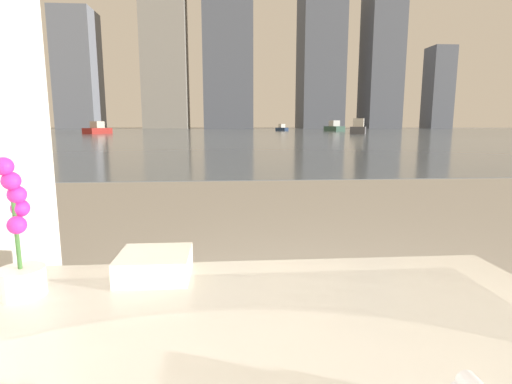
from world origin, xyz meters
The scene contains 13 objects.
potted_orchid centered at (-0.64, 0.84, 0.66)m, with size 0.13×0.13×0.40m.
towel_stack centered at (-0.28, 0.95, 0.58)m, with size 0.22×0.22×0.08m.
harbor_water centered at (0.00, 62.00, 0.01)m, with size 180.00×110.00×0.01m.
harbor_boat_0 centered at (-28.72, 53.60, 0.55)m, with size 1.44×4.12×1.54m.
harbor_boat_1 centered at (-14.58, 47.15, 0.51)m, with size 2.47×3.97×1.41m.
harbor_boat_2 centered at (9.80, 69.05, 0.42)m, with size 1.92×3.28×1.16m.
harbor_boat_3 centered at (15.11, 44.59, 0.62)m, with size 3.14×4.86×1.72m.
harbor_boat_4 centered at (17.42, 63.21, 0.61)m, with size 2.40×4.74×1.70m.
skyline_tower_0 centered at (-40.49, 118.00, 15.94)m, with size 10.42×11.73×31.88m.
skyline_tower_2 centered at (1.06, 118.00, 31.02)m, with size 13.91×9.00×62.05m.
skyline_tower_3 centered at (27.80, 118.00, 18.89)m, with size 11.84×13.59×37.77m.
skyline_tower_4 centered at (45.97, 118.00, 34.03)m, with size 9.74×11.59×68.07m.
skyline_tower_5 centered at (63.89, 118.00, 11.87)m, with size 6.66×7.37×23.74m.
Camera 1 is at (-0.05, -0.29, 1.02)m, focal length 28.00 mm.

